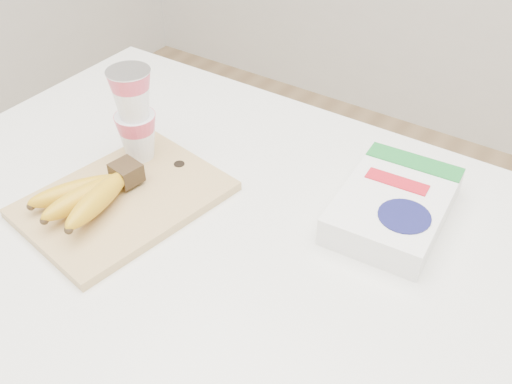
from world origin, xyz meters
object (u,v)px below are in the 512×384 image
Objects in this scene: cutting_board at (125,199)px; cereal_box at (394,205)px; yogurt_stack at (134,112)px; bananas at (91,193)px.

cutting_board is 1.30× the size of cereal_box.
cereal_box is (0.45, 0.12, -0.09)m from yogurt_stack.
yogurt_stack is 0.70× the size of cereal_box.
bananas is at bearing -110.09° from cutting_board.
bananas is 0.78× the size of cereal_box.
cutting_board is at bearing 60.38° from bananas.
cutting_board is at bearing -61.86° from yogurt_stack.
yogurt_stack is (-0.03, 0.15, 0.07)m from bananas.
cutting_board is 1.67× the size of bananas.
yogurt_stack is at bearing 101.01° from bananas.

